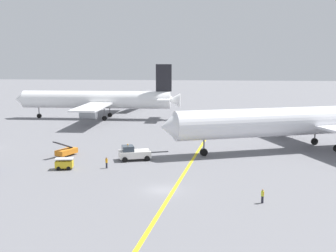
{
  "coord_description": "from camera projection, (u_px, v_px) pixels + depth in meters",
  "views": [
    {
      "loc": [
        6.2,
        -50.11,
        16.39
      ],
      "look_at": [
        -2.39,
        27.05,
        4.0
      ],
      "focal_mm": 43.76,
      "sensor_mm": 36.0,
      "label": 1
    }
  ],
  "objects": [
    {
      "name": "jet_bridge",
      "position": [
        140.0,
        97.0,
        141.13
      ],
      "size": [
        5.96,
        23.65,
        5.71
      ],
      "color": "#B7B7BC",
      "rests_on": "ground"
    },
    {
      "name": "ground_crew_wing_walker_right",
      "position": [
        263.0,
        196.0,
        47.55
      ],
      "size": [
        0.36,
        0.49,
        1.68
      ],
      "color": "black",
      "rests_on": "ground"
    },
    {
      "name": "gse_baggage_cart_trailing",
      "position": [
        64.0,
        164.0,
        62.43
      ],
      "size": [
        2.96,
        2.02,
        1.71
      ],
      "color": "gold",
      "rests_on": "ground"
    },
    {
      "name": "ground_crew_marshaller_foreground",
      "position": [
        107.0,
        163.0,
        63.01
      ],
      "size": [
        0.36,
        0.36,
        1.72
      ],
      "color": "black",
      "rests_on": "ground"
    },
    {
      "name": "gse_belt_loader_portside",
      "position": [
        66.0,
        151.0,
        71.22
      ],
      "size": [
        3.16,
        5.03,
        3.02
      ],
      "color": "orange",
      "rests_on": "ground"
    },
    {
      "name": "pushback_tug",
      "position": [
        134.0,
        153.0,
        68.22
      ],
      "size": [
        8.34,
        4.4,
        2.77
      ],
      "color": "white",
      "rests_on": "ground"
    },
    {
      "name": "ground_plane",
      "position": [
        163.0,
        190.0,
        52.45
      ],
      "size": [
        600.0,
        600.0,
        0.0
      ],
      "primitive_type": "plane",
      "color": "slate"
    },
    {
      "name": "airliner_at_gate_left",
      "position": [
        98.0,
        100.0,
        116.13
      ],
      "size": [
        47.76,
        44.05,
        15.47
      ],
      "color": "white",
      "rests_on": "ground"
    },
    {
      "name": "airliner_being_pushed",
      "position": [
        312.0,
        121.0,
        75.97
      ],
      "size": [
        55.12,
        41.27,
        15.41
      ],
      "color": "silver",
      "rests_on": "ground"
    },
    {
      "name": "taxiway_stripe",
      "position": [
        186.0,
        170.0,
        62.01
      ],
      "size": [
        11.92,
        119.5,
        0.01
      ],
      "primitive_type": "cube",
      "rotation": [
        0.0,
        0.0,
        -0.1
      ],
      "color": "yellow",
      "rests_on": "ground"
    }
  ]
}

